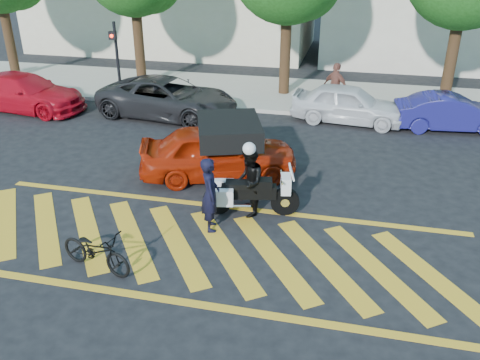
% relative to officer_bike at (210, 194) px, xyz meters
% --- Properties ---
extents(ground, '(90.00, 90.00, 0.00)m').
position_rel_officer_bike_xyz_m(ground, '(0.03, -0.81, -0.90)').
color(ground, black).
rests_on(ground, ground).
extents(sidewalk, '(60.00, 5.00, 0.15)m').
position_rel_officer_bike_xyz_m(sidewalk, '(0.03, 11.19, -0.83)').
color(sidewalk, '#9E998E').
rests_on(sidewalk, ground).
extents(crosswalk, '(12.33, 4.00, 0.01)m').
position_rel_officer_bike_xyz_m(crosswalk, '(-0.01, -0.81, -0.90)').
color(crosswalk, gold).
rests_on(crosswalk, ground).
extents(signal_pole, '(0.28, 0.43, 3.20)m').
position_rel_officer_bike_xyz_m(signal_pole, '(-6.47, 8.93, 1.02)').
color(signal_pole, black).
rests_on(signal_pole, ground).
extents(officer_bike, '(0.63, 0.77, 1.81)m').
position_rel_officer_bike_xyz_m(officer_bike, '(0.00, 0.00, 0.00)').
color(officer_bike, black).
rests_on(officer_bike, ground).
extents(bicycle, '(1.84, 1.03, 0.91)m').
position_rel_officer_bike_xyz_m(bicycle, '(-1.85, -2.10, -0.45)').
color(bicycle, black).
rests_on(bicycle, ground).
extents(police_motorcycle, '(2.37, 0.97, 1.06)m').
position_rel_officer_bike_xyz_m(police_motorcycle, '(0.74, 0.88, -0.33)').
color(police_motorcycle, black).
rests_on(police_motorcycle, ground).
extents(officer_moto, '(0.83, 0.97, 1.76)m').
position_rel_officer_bike_xyz_m(officer_moto, '(0.72, 0.89, -0.02)').
color(officer_moto, black).
rests_on(officer_moto, ground).
extents(red_convertible, '(4.75, 3.10, 1.50)m').
position_rel_officer_bike_xyz_m(red_convertible, '(-0.58, 2.83, -0.15)').
color(red_convertible, '#9F1E07').
rests_on(red_convertible, ground).
extents(parked_left, '(5.04, 2.41, 1.42)m').
position_rel_officer_bike_xyz_m(parked_left, '(-9.58, 6.99, -0.20)').
color(parked_left, red).
rests_on(parked_left, ground).
extents(parked_mid_left, '(5.57, 3.12, 1.47)m').
position_rel_officer_bike_xyz_m(parked_mid_left, '(-3.83, 7.51, -0.17)').
color(parked_mid_left, black).
rests_on(parked_mid_left, ground).
extents(parked_mid_right, '(4.27, 2.10, 1.40)m').
position_rel_officer_bike_xyz_m(parked_mid_right, '(2.82, 8.39, -0.20)').
color(parked_mid_right, silver).
rests_on(parked_mid_right, ground).
extents(parked_right, '(3.97, 1.77, 1.27)m').
position_rel_officer_bike_xyz_m(parked_right, '(6.39, 8.39, -0.27)').
color(parked_right, navy).
rests_on(parked_right, ground).
extents(pedestrian_right, '(1.15, 0.95, 1.84)m').
position_rel_officer_bike_xyz_m(pedestrian_right, '(2.28, 9.19, 0.16)').
color(pedestrian_right, brown).
rests_on(pedestrian_right, sidewalk).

